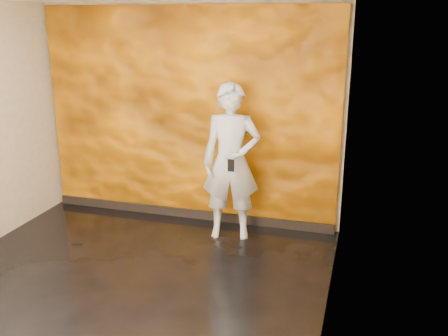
# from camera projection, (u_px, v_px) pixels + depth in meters

# --- Properties ---
(room) EXTENTS (4.02, 4.02, 2.81)m
(room) POSITION_uv_depth(u_px,v_px,m) (113.00, 153.00, 4.61)
(room) COLOR black
(room) RESTS_ON ground
(feature_wall) EXTENTS (3.90, 0.06, 2.75)m
(feature_wall) POSITION_uv_depth(u_px,v_px,m) (187.00, 117.00, 6.41)
(feature_wall) COLOR #FF8F04
(feature_wall) RESTS_ON ground
(baseboard) EXTENTS (3.90, 0.04, 0.12)m
(baseboard) POSITION_uv_depth(u_px,v_px,m) (188.00, 213.00, 6.76)
(baseboard) COLOR black
(baseboard) RESTS_ON ground
(man) EXTENTS (0.77, 0.58, 1.89)m
(man) POSITION_uv_depth(u_px,v_px,m) (231.00, 162.00, 5.95)
(man) COLOR #A3AAB4
(man) RESTS_ON ground
(phone) EXTENTS (0.08, 0.02, 0.14)m
(phone) POSITION_uv_depth(u_px,v_px,m) (231.00, 165.00, 5.69)
(phone) COLOR black
(phone) RESTS_ON man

